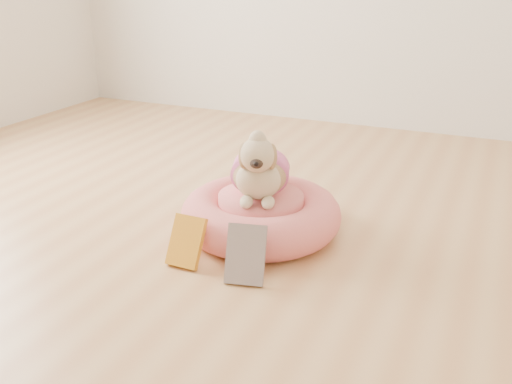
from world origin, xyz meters
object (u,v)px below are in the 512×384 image
at_px(dog, 260,159).
at_px(book_white, 246,254).
at_px(book_yellow, 186,241).
at_px(pet_bed, 261,215).

height_order(dog, book_white, dog).
relative_size(dog, book_yellow, 2.16).
relative_size(book_yellow, book_white, 0.91).
xyz_separation_m(book_yellow, book_white, (0.25, -0.02, 0.01)).
relative_size(pet_bed, book_white, 3.12).
bearing_deg(pet_bed, book_white, -74.53).
relative_size(pet_bed, dog, 1.59).
xyz_separation_m(dog, book_white, (0.11, -0.37, -0.22)).
height_order(pet_bed, book_white, book_white).
bearing_deg(book_yellow, pet_bed, 68.09).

